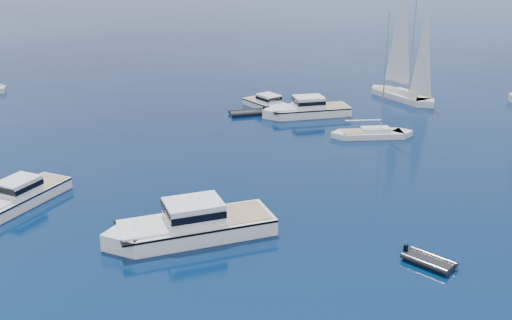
{
  "coord_description": "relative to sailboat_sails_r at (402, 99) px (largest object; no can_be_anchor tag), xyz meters",
  "views": [
    {
      "loc": [
        -1.19,
        -20.66,
        18.99
      ],
      "look_at": [
        -2.67,
        25.51,
        2.2
      ],
      "focal_mm": 43.24,
      "sensor_mm": 36.0,
      "label": 1
    }
  ],
  "objects": [
    {
      "name": "motor_cruiser_centre",
      "position": [
        -21.28,
        -38.06,
        0.0
      ],
      "size": [
        12.88,
        8.18,
        3.25
      ],
      "primitive_type": null,
      "rotation": [
        0.0,
        0.0,
        1.96
      ],
      "color": "white",
      "rests_on": "ground"
    },
    {
      "name": "motor_cruiser_left",
      "position": [
        -34.95,
        -33.2,
        0.0
      ],
      "size": [
        6.44,
        9.96,
        2.51
      ],
      "primitive_type": null,
      "rotation": [
        0.0,
        0.0,
        2.74
      ],
      "color": "white",
      "rests_on": "ground"
    },
    {
      "name": "motor_cruiser_horizon",
      "position": [
        -16.36,
        -5.33,
        0.0
      ],
      "size": [
        7.17,
        8.12,
        2.19
      ],
      "primitive_type": null,
      "rotation": [
        0.0,
        0.0,
        3.81
      ],
      "color": "white",
      "rests_on": "ground"
    },
    {
      "name": "sailboat_sails_r",
      "position": [
        0.0,
        0.0,
        0.0
      ],
      "size": [
        8.48,
        10.95,
        16.4
      ],
      "primitive_type": null,
      "rotation": [
        0.0,
        0.0,
        3.71
      ],
      "color": "silver",
      "rests_on": "ground"
    },
    {
      "name": "tender_grey_far",
      "position": [
        -18.96,
        -7.73,
        0.0
      ],
      "size": [
        4.53,
        3.31,
        0.95
      ],
      "primitive_type": null,
      "rotation": [
        0.0,
        0.0,
        1.88
      ],
      "color": "black",
      "rests_on": "ground"
    },
    {
      "name": "motor_cruiser_distant",
      "position": [
        -12.17,
        -7.97,
        0.0
      ],
      "size": [
        11.18,
        5.97,
        2.81
      ],
      "primitive_type": null,
      "rotation": [
        0.0,
        0.0,
        1.84
      ],
      "color": "white",
      "rests_on": "ground"
    },
    {
      "name": "sailboat_centre",
      "position": [
        -5.94,
        -15.65,
        0.0
      ],
      "size": [
        8.98,
        3.23,
        12.91
      ],
      "primitive_type": null,
      "rotation": [
        0.0,
        0.0,
        4.82
      ],
      "color": "silver",
      "rests_on": "ground"
    },
    {
      "name": "tender_grey_near",
      "position": [
        -6.16,
        -41.32,
        0.0
      ],
      "size": [
        3.66,
        3.56,
        0.95
      ],
      "primitive_type": null,
      "rotation": [
        0.0,
        0.0,
        3.98
      ],
      "color": "black",
      "rests_on": "ground"
    }
  ]
}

